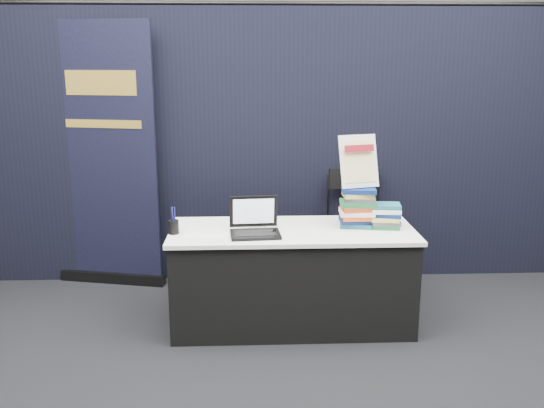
{
  "coord_description": "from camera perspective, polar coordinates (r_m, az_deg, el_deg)",
  "views": [
    {
      "loc": [
        -0.33,
        -3.73,
        1.99
      ],
      "look_at": [
        -0.15,
        0.55,
        0.94
      ],
      "focal_mm": 40.0,
      "sensor_mm": 36.0,
      "label": 1
    }
  ],
  "objects": [
    {
      "name": "floor",
      "position": [
        4.24,
        2.41,
        -14.26
      ],
      "size": [
        8.0,
        8.0,
        0.0
      ],
      "primitive_type": "plane",
      "color": "black",
      "rests_on": "ground"
    },
    {
      "name": "wall_back",
      "position": [
        7.74,
        0.04,
        11.99
      ],
      "size": [
        8.0,
        0.02,
        3.5
      ],
      "primitive_type": "cube",
      "color": "beige",
      "rests_on": "floor"
    },
    {
      "name": "drape_partition",
      "position": [
        5.4,
        1.13,
        5.34
      ],
      "size": [
        6.0,
        0.08,
        2.4
      ],
      "primitive_type": "cube",
      "color": "black",
      "rests_on": "floor"
    },
    {
      "name": "display_table",
      "position": [
        4.58,
        1.89,
        -6.86
      ],
      "size": [
        1.8,
        0.75,
        0.75
      ],
      "color": "black",
      "rests_on": "floor"
    },
    {
      "name": "laptop",
      "position": [
        4.33,
        -1.6,
        -2.05
      ],
      "size": [
        0.37,
        0.3,
        0.26
      ],
      "rotation": [
        0.0,
        0.0,
        0.07
      ],
      "color": "black",
      "rests_on": "display_table"
    },
    {
      "name": "mouse",
      "position": [
        4.34,
        0.04,
        -2.64
      ],
      "size": [
        0.08,
        0.11,
        0.03
      ],
      "primitive_type": "ellipsoid",
      "rotation": [
        0.0,
        0.0,
        -0.18
      ],
      "color": "black",
      "rests_on": "display_table"
    },
    {
      "name": "brochure_left",
      "position": [
        4.25,
        -6.13,
        -3.27
      ],
      "size": [
        0.27,
        0.19,
        0.0
      ],
      "primitive_type": "cube",
      "rotation": [
        0.0,
        0.0,
        0.0
      ],
      "color": "silver",
      "rests_on": "display_table"
    },
    {
      "name": "brochure_mid",
      "position": [
        4.4,
        -6.17,
        -2.69
      ],
      "size": [
        0.35,
        0.25,
        0.0
      ],
      "primitive_type": "cube",
      "rotation": [
        0.0,
        0.0,
        0.03
      ],
      "color": "white",
      "rests_on": "display_table"
    },
    {
      "name": "brochure_right",
      "position": [
        4.41,
        -1.84,
        -2.56
      ],
      "size": [
        0.32,
        0.27,
        0.0
      ],
      "primitive_type": "cube",
      "rotation": [
        0.0,
        0.0,
        0.34
      ],
      "color": "silver",
      "rests_on": "display_table"
    },
    {
      "name": "pen_cup",
      "position": [
        4.39,
        -9.25,
        -2.15
      ],
      "size": [
        0.08,
        0.08,
        0.1
      ],
      "primitive_type": "cylinder",
      "rotation": [
        0.0,
        0.0,
        -0.05
      ],
      "color": "black",
      "rests_on": "display_table"
    },
    {
      "name": "book_stack_tall",
      "position": [
        4.54,
        8.09,
        -0.33
      ],
      "size": [
        0.25,
        0.2,
        0.29
      ],
      "rotation": [
        0.0,
        0.0,
        -0.07
      ],
      "color": "#1B5C67",
      "rests_on": "display_table"
    },
    {
      "name": "book_stack_short",
      "position": [
        4.55,
        10.69,
        -1.12
      ],
      "size": [
        0.23,
        0.19,
        0.18
      ],
      "rotation": [
        0.0,
        0.0,
        -0.14
      ],
      "color": "#1B6732",
      "rests_on": "display_table"
    },
    {
      "name": "info_sign",
      "position": [
        4.5,
        8.16,
        3.95
      ],
      "size": [
        0.31,
        0.19,
        0.4
      ],
      "rotation": [
        0.0,
        0.0,
        0.27
      ],
      "color": "black",
      "rests_on": "book_stack_tall"
    },
    {
      "name": "pullup_banner",
      "position": [
        5.45,
        -15.29,
        2.96
      ],
      "size": [
        0.97,
        0.31,
        2.29
      ],
      "rotation": [
        0.0,
        0.0,
        -0.22
      ],
      "color": "black",
      "rests_on": "floor"
    },
    {
      "name": "stacking_chair",
      "position": [
        5.28,
        7.94,
        -1.91
      ],
      "size": [
        0.51,
        0.52,
        1.03
      ],
      "rotation": [
        0.0,
        0.0,
        0.11
      ],
      "color": "black",
      "rests_on": "floor"
    }
  ]
}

